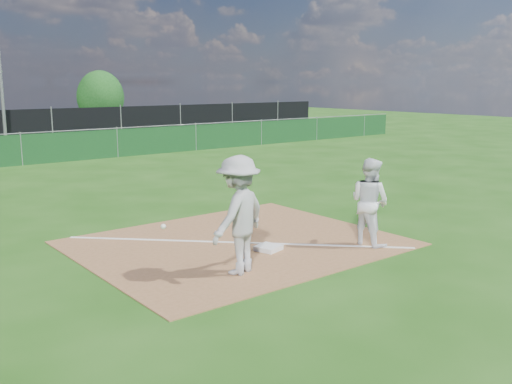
% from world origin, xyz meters
% --- Properties ---
extents(ground, '(90.00, 90.00, 0.00)m').
position_xyz_m(ground, '(0.00, 10.00, 0.00)').
color(ground, '#1D4E10').
rests_on(ground, ground).
extents(infield_dirt, '(6.00, 5.00, 0.02)m').
position_xyz_m(infield_dirt, '(0.00, 1.00, 0.01)').
color(infield_dirt, brown).
rests_on(infield_dirt, ground).
extents(foul_line, '(5.01, 5.01, 0.01)m').
position_xyz_m(foul_line, '(0.00, 1.00, 0.03)').
color(foul_line, white).
rests_on(foul_line, infield_dirt).
extents(green_fence, '(44.00, 0.05, 1.20)m').
position_xyz_m(green_fence, '(0.00, 15.00, 0.60)').
color(green_fence, '#103B18').
rests_on(green_fence, ground).
extents(light_pole, '(0.16, 0.16, 8.00)m').
position_xyz_m(light_pole, '(1.50, 22.70, 4.00)').
color(light_pole, slate).
rests_on(light_pole, ground).
extents(first_base, '(0.52, 0.52, 0.09)m').
position_xyz_m(first_base, '(0.16, 0.21, 0.06)').
color(first_base, white).
rests_on(first_base, infield_dirt).
extents(play_at_first, '(2.34, 1.14, 2.00)m').
position_xyz_m(play_at_first, '(-1.06, -0.47, 1.02)').
color(play_at_first, silver).
rests_on(play_at_first, infield_dirt).
extents(runner, '(0.69, 0.87, 1.74)m').
position_xyz_m(runner, '(2.02, -0.68, 0.87)').
color(runner, white).
rests_on(runner, ground).
extents(car_right, '(5.17, 3.68, 1.39)m').
position_xyz_m(car_right, '(6.10, 27.34, 0.71)').
color(car_right, black).
rests_on(car_right, parking_lot).
extents(tree_right, '(3.41, 3.41, 4.05)m').
position_xyz_m(tree_right, '(10.96, 32.53, 2.08)').
color(tree_right, '#382316').
rests_on(tree_right, ground).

